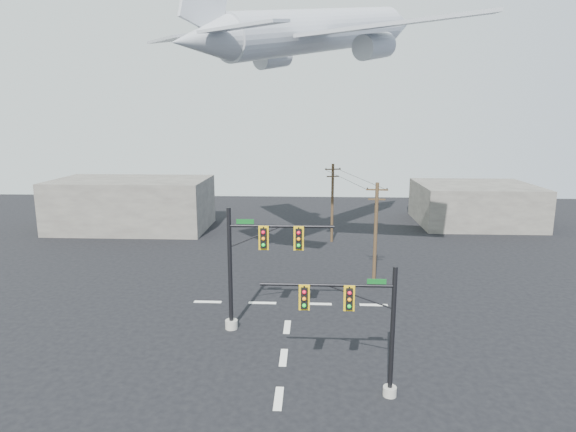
# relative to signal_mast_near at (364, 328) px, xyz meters

# --- Properties ---
(ground) EXTENTS (120.00, 120.00, 0.00)m
(ground) POSITION_rel_signal_mast_near_xyz_m (-3.97, -0.47, -3.50)
(ground) COLOR black
(ground) RESTS_ON ground
(lane_markings) EXTENTS (14.00, 21.20, 0.01)m
(lane_markings) POSITION_rel_signal_mast_near_xyz_m (-3.97, 4.86, -3.49)
(lane_markings) COLOR silver
(lane_markings) RESTS_ON ground
(signal_mast_near) EXTENTS (6.54, 0.71, 6.49)m
(signal_mast_near) POSITION_rel_signal_mast_near_xyz_m (0.00, 0.00, 0.00)
(signal_mast_near) COLOR #9C9A8D
(signal_mast_near) RESTS_ON ground
(signal_mast_far) EXTENTS (6.77, 0.86, 7.83)m
(signal_mast_far) POSITION_rel_signal_mast_near_xyz_m (-6.15, 7.11, 0.66)
(signal_mast_far) COLOR #9C9A8D
(signal_mast_far) RESTS_ON ground
(utility_pole_a) EXTENTS (1.66, 0.30, 8.32)m
(utility_pole_a) POSITION_rel_signal_mast_near_xyz_m (2.50, 15.45, 0.85)
(utility_pole_a) COLOR #432F1C
(utility_pole_a) RESTS_ON ground
(utility_pole_b) EXTENTS (1.68, 0.51, 8.41)m
(utility_pole_b) POSITION_rel_signal_mast_near_xyz_m (-0.28, 29.44, 0.90)
(utility_pole_b) COLOR #432F1C
(utility_pole_b) RESTS_ON ground
(power_lines) EXTENTS (4.30, 14.00, 0.03)m
(power_lines) POSITION_rel_signal_mast_near_xyz_m (1.11, 22.45, 4.26)
(power_lines) COLOR black
(airliner) EXTENTS (24.47, 26.42, 8.21)m
(airliner) POSITION_rel_signal_mast_near_xyz_m (-1.87, 20.12, 16.50)
(airliner) COLOR #A5AAB1
(building_left) EXTENTS (18.00, 10.00, 6.00)m
(building_left) POSITION_rel_signal_mast_near_xyz_m (-23.97, 34.53, -0.50)
(building_left) COLOR slate
(building_left) RESTS_ON ground
(building_right) EXTENTS (14.00, 12.00, 5.00)m
(building_right) POSITION_rel_signal_mast_near_xyz_m (18.03, 39.53, -1.00)
(building_right) COLOR slate
(building_right) RESTS_ON ground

